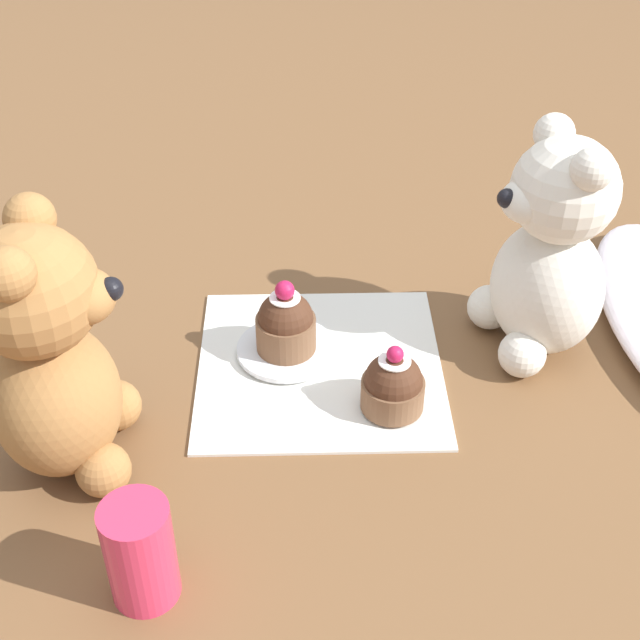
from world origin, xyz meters
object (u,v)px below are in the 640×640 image
at_px(cupcake_near_cream_bear, 393,386).
at_px(saucer_plate, 286,349).
at_px(teddy_bear_tan, 51,357).
at_px(cupcake_near_tan_bear, 286,324).
at_px(teddy_bear_cream, 549,254).
at_px(juice_glass, 140,553).

height_order(cupcake_near_cream_bear, saucer_plate, cupcake_near_cream_bear).
relative_size(teddy_bear_tan, cupcake_near_tan_bear, 3.05).
xyz_separation_m(teddy_bear_cream, saucer_plate, (0.01, -0.24, -0.09)).
height_order(teddy_bear_cream, cupcake_near_cream_bear, teddy_bear_cream).
bearing_deg(cupcake_near_cream_bear, saucer_plate, -129.71).
bearing_deg(teddy_bear_cream, juice_glass, -64.37).
distance_m(teddy_bear_cream, cupcake_near_cream_bear, 0.19).
height_order(teddy_bear_tan, cupcake_near_tan_bear, teddy_bear_tan).
relative_size(saucer_plate, juice_glass, 1.10).
height_order(cupcake_near_tan_bear, juice_glass, same).
xyz_separation_m(saucer_plate, cupcake_near_tan_bear, (0.00, 0.00, 0.03)).
bearing_deg(cupcake_near_tan_bear, teddy_bear_tan, -54.33).
xyz_separation_m(teddy_bear_tan, saucer_plate, (-0.13, 0.18, -0.10)).
distance_m(cupcake_near_cream_bear, saucer_plate, 0.12).
distance_m(teddy_bear_cream, teddy_bear_tan, 0.44).
bearing_deg(teddy_bear_tan, teddy_bear_cream, -72.71).
bearing_deg(teddy_bear_cream, cupcake_near_cream_bear, -71.21).
bearing_deg(juice_glass, cupcake_near_tan_bear, 159.20).
relative_size(teddy_bear_cream, juice_glass, 2.61).
height_order(cupcake_near_cream_bear, juice_glass, juice_glass).
xyz_separation_m(teddy_bear_cream, teddy_bear_tan, (0.14, -0.42, 0.01)).
bearing_deg(teddy_bear_tan, cupcake_near_cream_bear, -81.15).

